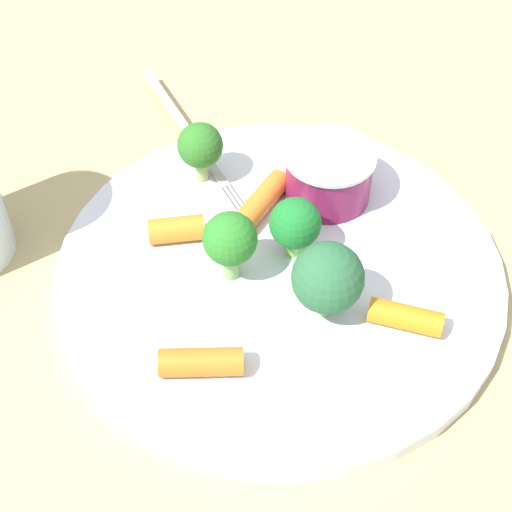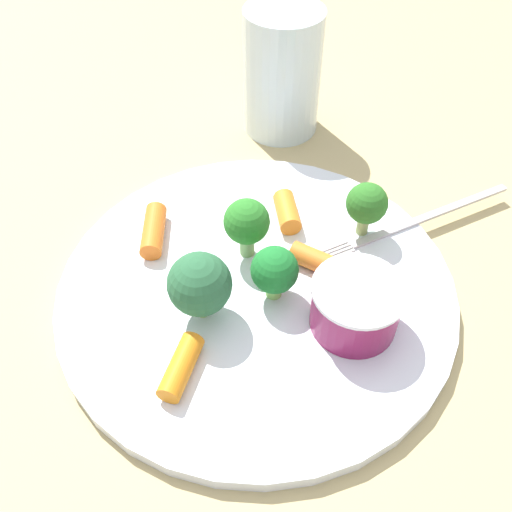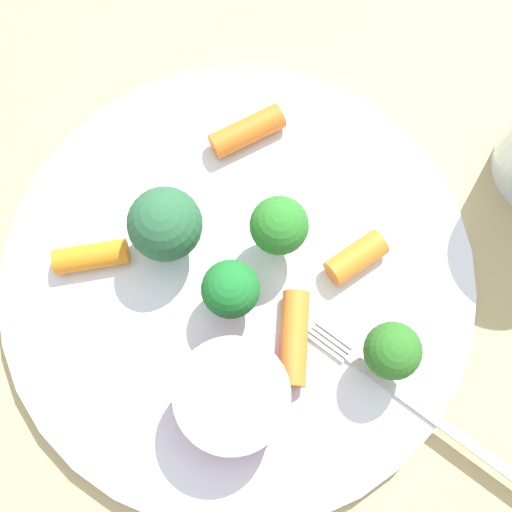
{
  "view_description": "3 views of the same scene",
  "coord_description": "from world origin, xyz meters",
  "px_view_note": "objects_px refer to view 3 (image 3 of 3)",
  "views": [
    {
      "loc": [
        0.33,
        -0.09,
        0.41
      ],
      "look_at": [
        0.0,
        -0.02,
        0.03
      ],
      "focal_mm": 54.38,
      "sensor_mm": 36.0,
      "label": 1
    },
    {
      "loc": [
        0.06,
        0.26,
        0.34
      ],
      "look_at": [
        -0.0,
        -0.02,
        0.02
      ],
      "focal_mm": 39.09,
      "sensor_mm": 36.0,
      "label": 2
    },
    {
      "loc": [
        -0.09,
        0.06,
        0.41
      ],
      "look_at": [
        0.0,
        -0.02,
        0.02
      ],
      "focal_mm": 45.76,
      "sensor_mm": 36.0,
      "label": 3
    }
  ],
  "objects_px": {
    "broccoli_floret_0": "(282,230)",
    "broccoli_floret_2": "(165,224)",
    "carrot_stick_2": "(298,335)",
    "fork": "(436,420)",
    "carrot_stick_3": "(91,257)",
    "plate": "(238,277)",
    "carrot_stick_0": "(356,258)",
    "sauce_cup": "(233,398)",
    "carrot_stick_1": "(247,131)",
    "broccoli_floret_3": "(231,290)",
    "broccoli_floret_1": "(392,351)"
  },
  "relations": [
    {
      "from": "broccoli_floret_2",
      "to": "fork",
      "type": "height_order",
      "value": "broccoli_floret_2"
    },
    {
      "from": "carrot_stick_1",
      "to": "plate",
      "type": "bearing_deg",
      "value": 136.78
    },
    {
      "from": "plate",
      "to": "broccoli_floret_1",
      "type": "bearing_deg",
      "value": -160.44
    },
    {
      "from": "broccoli_floret_0",
      "to": "broccoli_floret_2",
      "type": "distance_m",
      "value": 0.07
    },
    {
      "from": "fork",
      "to": "carrot_stick_3",
      "type": "bearing_deg",
      "value": 25.02
    },
    {
      "from": "sauce_cup",
      "to": "broccoli_floret_3",
      "type": "relative_size",
      "value": 1.44
    },
    {
      "from": "broccoli_floret_2",
      "to": "carrot_stick_2",
      "type": "bearing_deg",
      "value": -167.89
    },
    {
      "from": "carrot_stick_0",
      "to": "fork",
      "type": "height_order",
      "value": "carrot_stick_0"
    },
    {
      "from": "carrot_stick_2",
      "to": "fork",
      "type": "bearing_deg",
      "value": -160.87
    },
    {
      "from": "broccoli_floret_3",
      "to": "carrot_stick_1",
      "type": "bearing_deg",
      "value": -44.35
    },
    {
      "from": "carrot_stick_0",
      "to": "fork",
      "type": "bearing_deg",
      "value": 164.68
    },
    {
      "from": "carrot_stick_3",
      "to": "carrot_stick_2",
      "type": "bearing_deg",
      "value": -150.91
    },
    {
      "from": "plate",
      "to": "carrot_stick_1",
      "type": "height_order",
      "value": "carrot_stick_1"
    },
    {
      "from": "broccoli_floret_2",
      "to": "broccoli_floret_3",
      "type": "height_order",
      "value": "broccoli_floret_2"
    },
    {
      "from": "sauce_cup",
      "to": "broccoli_floret_0",
      "type": "xyz_separation_m",
      "value": [
        0.06,
        -0.08,
        0.01
      ]
    },
    {
      "from": "broccoli_floret_0",
      "to": "carrot_stick_3",
      "type": "height_order",
      "value": "broccoli_floret_0"
    },
    {
      "from": "broccoli_floret_1",
      "to": "broccoli_floret_2",
      "type": "distance_m",
      "value": 0.15
    },
    {
      "from": "fork",
      "to": "broccoli_floret_0",
      "type": "bearing_deg",
      "value": 0.45
    },
    {
      "from": "carrot_stick_0",
      "to": "broccoli_floret_2",
      "type": "bearing_deg",
      "value": 43.57
    },
    {
      "from": "sauce_cup",
      "to": "broccoli_floret_0",
      "type": "height_order",
      "value": "broccoli_floret_0"
    },
    {
      "from": "broccoli_floret_3",
      "to": "fork",
      "type": "relative_size",
      "value": 0.24
    },
    {
      "from": "sauce_cup",
      "to": "carrot_stick_2",
      "type": "height_order",
      "value": "sauce_cup"
    },
    {
      "from": "plate",
      "to": "sauce_cup",
      "type": "distance_m",
      "value": 0.08
    },
    {
      "from": "broccoli_floret_0",
      "to": "broccoli_floret_3",
      "type": "xyz_separation_m",
      "value": [
        -0.01,
        0.05,
        -0.01
      ]
    },
    {
      "from": "broccoli_floret_0",
      "to": "fork",
      "type": "height_order",
      "value": "broccoli_floret_0"
    },
    {
      "from": "broccoli_floret_3",
      "to": "carrot_stick_3",
      "type": "relative_size",
      "value": 0.98
    },
    {
      "from": "carrot_stick_1",
      "to": "carrot_stick_3",
      "type": "bearing_deg",
      "value": 91.88
    },
    {
      "from": "broccoli_floret_1",
      "to": "carrot_stick_3",
      "type": "height_order",
      "value": "broccoli_floret_1"
    },
    {
      "from": "carrot_stick_1",
      "to": "carrot_stick_0",
      "type": "bearing_deg",
      "value": 178.23
    },
    {
      "from": "sauce_cup",
      "to": "carrot_stick_3",
      "type": "relative_size",
      "value": 1.41
    },
    {
      "from": "broccoli_floret_1",
      "to": "fork",
      "type": "height_order",
      "value": "broccoli_floret_1"
    },
    {
      "from": "broccoli_floret_1",
      "to": "carrot_stick_1",
      "type": "distance_m",
      "value": 0.17
    },
    {
      "from": "carrot_stick_1",
      "to": "carrot_stick_3",
      "type": "distance_m",
      "value": 0.13
    },
    {
      "from": "broccoli_floret_1",
      "to": "carrot_stick_1",
      "type": "xyz_separation_m",
      "value": [
        0.17,
        -0.03,
        -0.02
      ]
    },
    {
      "from": "plate",
      "to": "broccoli_floret_2",
      "type": "relative_size",
      "value": 5.38
    },
    {
      "from": "broccoli_floret_0",
      "to": "carrot_stick_0",
      "type": "height_order",
      "value": "broccoli_floret_0"
    },
    {
      "from": "plate",
      "to": "carrot_stick_3",
      "type": "xyz_separation_m",
      "value": [
        0.07,
        0.06,
        0.01
      ]
    },
    {
      "from": "sauce_cup",
      "to": "carrot_stick_3",
      "type": "height_order",
      "value": "sauce_cup"
    },
    {
      "from": "fork",
      "to": "plate",
      "type": "bearing_deg",
      "value": 13.32
    },
    {
      "from": "broccoli_floret_1",
      "to": "carrot_stick_2",
      "type": "distance_m",
      "value": 0.06
    },
    {
      "from": "sauce_cup",
      "to": "carrot_stick_2",
      "type": "relative_size",
      "value": 1.14
    },
    {
      "from": "plate",
      "to": "carrot_stick_3",
      "type": "distance_m",
      "value": 0.09
    },
    {
      "from": "fork",
      "to": "broccoli_floret_1",
      "type": "bearing_deg",
      "value": -0.41
    },
    {
      "from": "carrot_stick_2",
      "to": "broccoli_floret_2",
      "type": "bearing_deg",
      "value": 12.11
    },
    {
      "from": "sauce_cup",
      "to": "carrot_stick_0",
      "type": "xyz_separation_m",
      "value": [
        0.02,
        -0.11,
        -0.01
      ]
    },
    {
      "from": "broccoli_floret_0",
      "to": "plate",
      "type": "bearing_deg",
      "value": 84.59
    },
    {
      "from": "broccoli_floret_2",
      "to": "sauce_cup",
      "type": "bearing_deg",
      "value": 162.45
    },
    {
      "from": "broccoli_floret_1",
      "to": "fork",
      "type": "distance_m",
      "value": 0.06
    },
    {
      "from": "carrot_stick_0",
      "to": "carrot_stick_1",
      "type": "relative_size",
      "value": 0.77
    },
    {
      "from": "sauce_cup",
      "to": "plate",
      "type": "bearing_deg",
      "value": -40.91
    }
  ]
}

